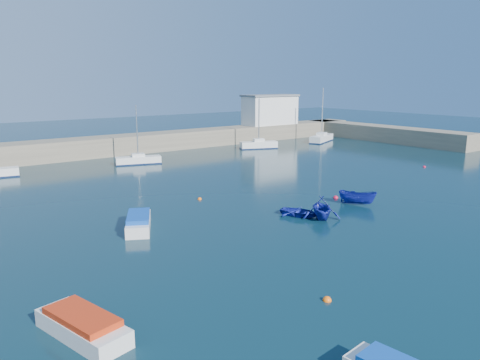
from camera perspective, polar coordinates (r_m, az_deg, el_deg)
ground at (r=32.49m, az=16.83°, el=-7.19°), size 220.00×220.00×0.00m
back_wall at (r=69.09m, az=-15.58°, el=4.06°), size 96.00×4.50×2.60m
right_arm at (r=85.66m, az=17.04°, el=5.45°), size 4.50×32.00×2.60m
harbor_office at (r=84.43m, az=3.69°, el=8.45°), size 10.00×4.00×5.00m
sailboat_6 at (r=60.58m, az=-12.30°, el=2.41°), size 5.81×3.16×7.41m
sailboat_7 at (r=72.79m, az=2.29°, el=4.34°), size 5.92×3.66×7.70m
sailboat_8 at (r=82.04m, az=9.91°, el=5.06°), size 7.13×4.63×9.13m
motorboat_0 at (r=21.28m, az=-18.64°, el=-16.46°), size 2.71×4.96×1.05m
motorboat_1 at (r=34.21m, az=-12.26°, el=-5.04°), size 3.53×4.77×1.12m
dinghy_center at (r=36.94m, az=7.29°, el=-3.90°), size 3.32×3.75×0.64m
dinghy_left at (r=36.36m, az=9.91°, el=-3.34°), size 4.28×4.38×1.75m
dinghy_right at (r=41.09m, az=14.11°, el=-2.10°), size 2.56×3.40×1.24m
buoy_0 at (r=23.71m, az=10.56°, el=-14.26°), size 0.44×0.44×0.44m
buoy_1 at (r=43.11m, az=11.58°, el=-2.17°), size 0.46×0.46×0.46m
buoy_3 at (r=41.92m, az=-4.95°, el=-2.37°), size 0.38×0.38×0.38m
buoy_4 at (r=61.49m, az=21.55°, el=1.47°), size 0.38×0.38×0.38m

